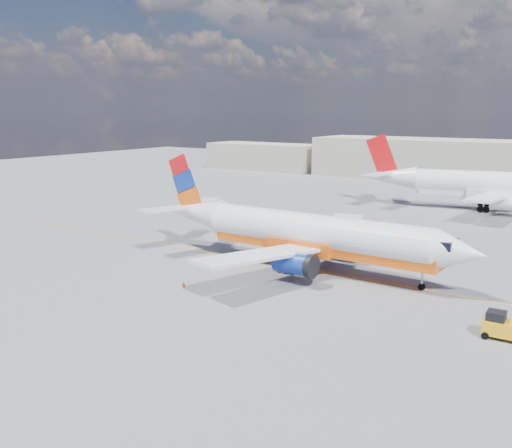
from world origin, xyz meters
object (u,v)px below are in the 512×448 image
Objects in this scene: gse_tug at (502,326)px; main_jet at (306,234)px; traffic_cone at (184,284)px; second_jet at (493,186)px.

main_jet is at bearing 155.67° from gse_tug.
main_jet is 12.98× the size of gse_tug.
traffic_cone is (-5.35, -10.15, -2.92)m from main_jet.
main_jet is 41.19m from second_jet.
second_jet is 52.31m from traffic_cone.
main_jet is 11.84m from traffic_cone.
second_jet is at bearing 76.54° from traffic_cone.
second_jet reaches higher than traffic_cone.
gse_tug is (10.82, -47.57, -2.67)m from second_jet.
gse_tug is at bearing -89.82° from second_jet.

